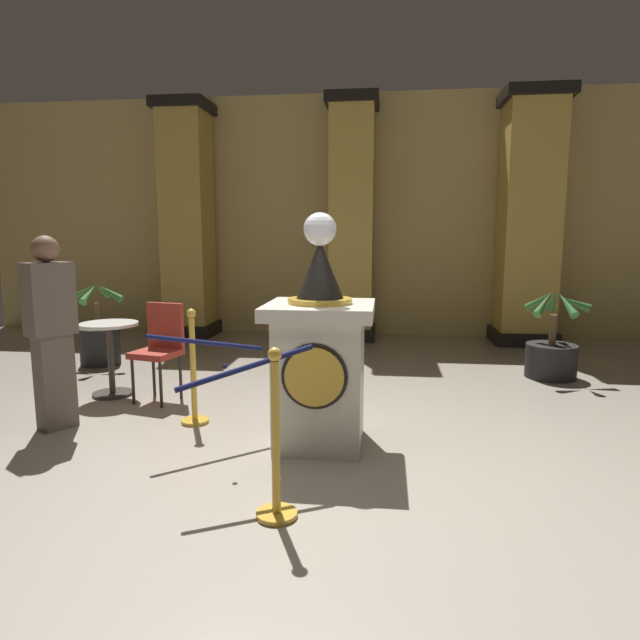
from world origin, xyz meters
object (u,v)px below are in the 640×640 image
Objects in this scene: bystander_guest at (51,328)px; cafe_chair_red at (160,343)px; pedestal_clock at (320,358)px; potted_palm_right at (551,353)px; cafe_table at (110,349)px; stanchion_far at (276,460)px; potted_palm_left at (100,340)px; stanchion_near at (194,384)px.

bystander_guest is 1.69× the size of cafe_chair_red.
pedestal_clock is 1.71× the size of potted_palm_right.
cafe_table is (-4.67, -1.29, 0.19)m from potted_palm_right.
stanchion_far reaches higher than cafe_chair_red.
stanchion_far is 1.04× the size of cafe_chair_red.
cafe_chair_red is (0.55, 0.89, -0.28)m from bystander_guest.
bystander_guest is at bearing -154.15° from potted_palm_right.
potted_palm_left is at bearing 130.49° from stanchion_far.
stanchion_near is (-1.14, 0.35, -0.34)m from pedestal_clock.
potted_palm_right is at bearing 29.43° from stanchion_near.
pedestal_clock is at bearing -25.08° from cafe_table.
bystander_guest reaches higher than cafe_chair_red.
potted_palm_left is (-2.99, 3.50, -0.03)m from stanchion_far.
cafe_table is (-2.27, 1.06, -0.21)m from pedestal_clock.
potted_palm_left is at bearing -179.99° from potted_palm_right.
potted_palm_left is 1.54m from cafe_table.
potted_palm_left is 1.97m from cafe_chair_red.
stanchion_far is (-0.11, -1.15, -0.34)m from pedestal_clock.
stanchion_far is at bearing -125.65° from potted_palm_right.
pedestal_clock is 1.78× the size of stanchion_near.
cafe_chair_red is at bearing 149.92° from pedestal_clock.
cafe_chair_red is at bearing 126.67° from stanchion_far.
potted_palm_left is at bearing 134.46° from stanchion_near.
bystander_guest reaches higher than potted_palm_left.
pedestal_clock reaches higher than cafe_table.
stanchion_near is 0.96× the size of potted_palm_right.
stanchion_far is (1.03, -1.50, -0.00)m from stanchion_near.
cafe_chair_red is at bearing 131.59° from stanchion_near.
cafe_table is (-0.01, 0.97, -0.38)m from bystander_guest.
potted_palm_left is 1.41× the size of cafe_table.
pedestal_clock reaches higher than potted_palm_left.
stanchion_far is 0.96× the size of potted_palm_right.
potted_palm_left reaches higher than stanchion_far.
bystander_guest is at bearing 177.54° from pedestal_clock.
stanchion_far is 4.31m from potted_palm_right.
potted_palm_right is at bearing 18.41° from cafe_chair_red.
bystander_guest reaches higher than stanchion_near.
pedestal_clock is 3.91m from potted_palm_left.
pedestal_clock is 2.26m from bystander_guest.
stanchion_near is at bearing -32.12° from cafe_table.
stanchion_near is 1.34m from cafe_table.
cafe_table is at bearing 154.92° from pedestal_clock.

